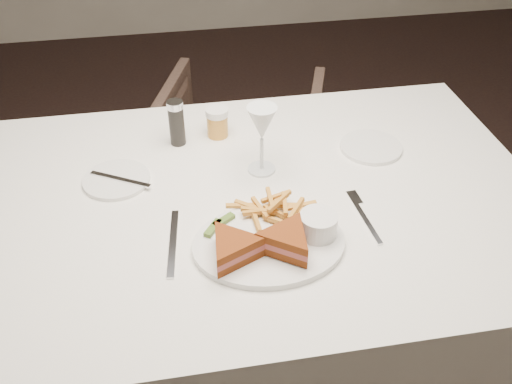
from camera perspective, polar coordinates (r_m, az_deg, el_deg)
The scene contains 4 objects.
ground at distance 2.12m, azimuth 3.04°, elevation -9.81°, with size 5.00×5.00×0.00m, color black.
table at distance 1.58m, azimuth -0.32°, elevation -11.09°, with size 1.37×0.91×0.75m, color white.
chair_far at distance 2.27m, azimuth -1.62°, elevation 4.32°, with size 0.61×0.57×0.63m, color #4A362D.
table_setting at distance 1.25m, azimuth 0.46°, elevation -1.00°, with size 0.81×0.61×0.18m.
Camera 1 is at (-0.36, -1.38, 1.57)m, focal length 40.00 mm.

